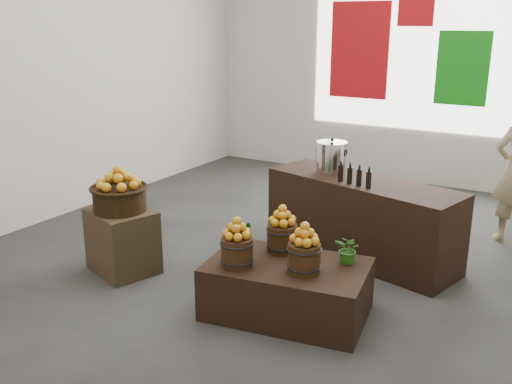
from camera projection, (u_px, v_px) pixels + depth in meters
The scene contains 21 objects.
ground at pixel (282, 257), 5.87m from camera, with size 7.00×7.00×0.00m, color #383936.
back_wall at pixel (400, 44), 8.16m from camera, with size 6.00×0.04×4.00m, color beige.
back_opening at pixel (421, 45), 8.00m from camera, with size 3.20×0.02×2.40m, color white.
deco_red_left at pixel (359, 50), 8.46m from camera, with size 0.90×0.04×1.40m, color #A80C10.
deco_green_right at pixel (462, 68), 7.78m from camera, with size 0.70×0.04×1.00m, color #137A13.
deco_red_upper at pixel (416, 8), 7.90m from camera, with size 0.50×0.04×0.50m, color #A80C10.
crate at pixel (123, 241), 5.46m from camera, with size 0.62×0.50×0.62m, color #4E3724.
wicker_basket at pixel (120, 199), 5.34m from camera, with size 0.49×0.49×0.22m, color black.
apples_in_basket at pixel (118, 177), 5.28m from camera, with size 0.38×0.38×0.21m, color #951F04, non-canonical shape.
display_table at pixel (287, 289), 4.68m from camera, with size 1.29×0.79×0.45m, color black.
apple_bucket_front_left at pixel (237, 252), 4.55m from camera, with size 0.26×0.26×0.24m, color #39240F.
apples_in_bucket_front_left at pixel (237, 228), 4.49m from camera, with size 0.19×0.19×0.17m, color #951F04, non-canonical shape.
apple_bucket_front_right at pixel (304, 258), 4.43m from camera, with size 0.26×0.26×0.24m, color #39240F.
apples_in_bucket_front_right at pixel (305, 233), 4.37m from camera, with size 0.19×0.19×0.17m, color #951F04, non-canonical shape.
apple_bucket_rear at pixel (282, 238), 4.84m from camera, with size 0.26×0.26×0.24m, color #39240F.
apples_in_bucket_rear at pixel (282, 215), 4.78m from camera, with size 0.19×0.19×0.17m, color #951F04, non-canonical shape.
herb_garnish_right at pixel (349, 249), 4.59m from camera, with size 0.22×0.19×0.24m, color #215F14.
herb_garnish_left at pixel (244, 234), 4.91m from camera, with size 0.13×0.11×0.24m, color #215F14.
counter at pixel (361, 219), 5.76m from camera, with size 2.00×0.64×0.82m, color black.
stock_pot_left at pixel (331, 158), 5.87m from camera, with size 0.31×0.31×0.31m, color silver.
oil_cruets at pixel (352, 173), 5.47m from camera, with size 0.29×0.05×0.23m, color black, non-canonical shape.
Camera 1 is at (2.56, -4.79, 2.34)m, focal length 40.00 mm.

